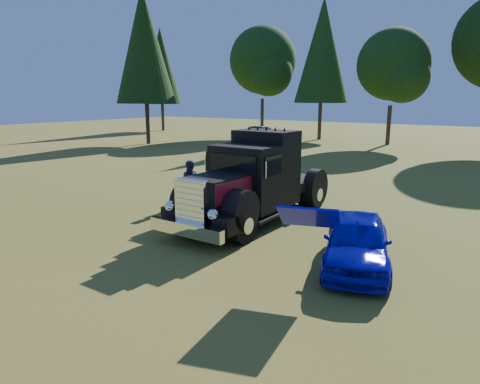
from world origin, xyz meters
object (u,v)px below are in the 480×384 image
diamond_t_truck (252,184)px  spectator_near (223,191)px  hotrod_coupe (357,241)px  distant_teal_car (256,133)px  spectator_far (192,183)px

diamond_t_truck → spectator_near: bearing=170.8°
hotrod_coupe → distant_teal_car: (-19.13, 25.31, 0.01)m
diamond_t_truck → hotrod_coupe: diamond_t_truck is taller
hotrod_coupe → distant_teal_car: hotrod_coupe is taller
diamond_t_truck → hotrod_coupe: bearing=-23.8°
spectator_far → hotrod_coupe: bearing=-53.8°
spectator_near → distant_teal_car: size_ratio=0.40×
distant_teal_car → hotrod_coupe: bearing=-35.7°
diamond_t_truck → spectator_far: 3.14m
distant_teal_car → spectator_far: bearing=-45.6°
hotrod_coupe → distant_teal_car: size_ratio=1.07×
spectator_near → diamond_t_truck: bearing=-73.3°
diamond_t_truck → spectator_far: (-3.08, 0.47, -0.40)m
spectator_far → distant_teal_car: size_ratio=0.43×
spectator_near → spectator_far: 1.71m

